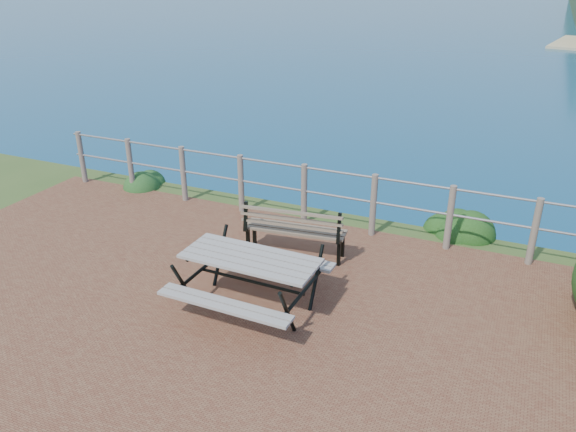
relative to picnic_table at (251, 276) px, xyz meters
name	(u,v)px	position (x,y,z in m)	size (l,w,h in m)	color
ground	(193,336)	(-0.35, -0.79, -0.45)	(10.00, 7.00, 0.12)	brown
safety_railing	(304,191)	(-0.35, 2.56, 0.13)	(9.40, 0.10, 1.00)	#6B5B4C
picnic_table	(251,276)	(0.00, 0.00, 0.00)	(1.66, 1.43, 0.70)	#9D978D
park_bench	(295,221)	(-0.04, 1.47, 0.10)	(1.50, 0.54, 0.83)	brown
shrub_lip_west	(148,185)	(-3.74, 2.92, -0.45)	(0.70, 0.70, 0.41)	#1D4C1C
shrub_lip_east	(455,234)	(1.99, 3.15, -0.45)	(0.79, 0.79, 0.54)	#1E3E13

